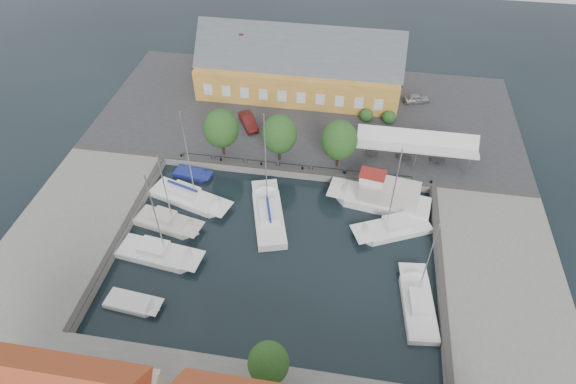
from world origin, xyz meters
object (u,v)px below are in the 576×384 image
object	(u,v)px
trawler	(383,198)
east_boat_c	(418,305)
car_red	(248,122)
car_silver	(417,98)
east_boat_a	(393,229)
warehouse	(295,68)
launch_sw	(133,304)
west_boat_a	(189,199)
west_boat_b	(168,223)
launch_nw	(193,175)
center_sailboat	(269,216)
tent_canopy	(417,143)
west_boat_c	(159,254)

from	to	relation	value
trawler	east_boat_c	distance (m)	13.54
car_red	east_boat_c	size ratio (longest dim) A/B	0.41
car_silver	east_boat_a	size ratio (longest dim) A/B	0.30
warehouse	east_boat_c	xyz separation A→B (m)	(16.70, -34.15, -4.17)
east_boat_c	launch_sw	xyz separation A→B (m)	(-26.18, -4.04, -0.17)
west_boat_a	car_silver	bearing A→B (deg)	41.78
warehouse	car_red	bearing A→B (deg)	-114.71
car_silver	west_boat_a	xyz separation A→B (m)	(-25.96, -23.19, -1.35)
west_boat_a	west_boat_b	distance (m)	4.20
launch_sw	trawler	bearing A→B (deg)	37.02
east_boat_c	launch_nw	xyz separation A→B (m)	(-26.22, 14.40, -0.17)
west_boat_b	trawler	bearing A→B (deg)	16.83
center_sailboat	west_boat_b	size ratio (longest dim) A/B	1.30
warehouse	east_boat_a	xyz separation A→B (m)	(14.40, -24.99, -4.17)
car_red	west_boat_b	world-z (taller)	west_boat_b
car_red	warehouse	bearing A→B (deg)	35.28
center_sailboat	car_silver	bearing A→B (deg)	56.15
east_boat_c	launch_sw	bearing A→B (deg)	-171.23
warehouse	tent_canopy	distance (m)	21.63
west_boat_b	car_silver	bearing A→B (deg)	45.20
center_sailboat	trawler	distance (m)	12.98
center_sailboat	west_boat_a	distance (m)	9.61
tent_canopy	east_boat_a	distance (m)	11.85
tent_canopy	west_boat_c	distance (m)	31.84
east_boat_a	west_boat_c	xyz separation A→B (m)	(-23.53, -7.31, -0.00)
west_boat_c	launch_nw	world-z (taller)	west_boat_c
center_sailboat	launch_sw	size ratio (longest dim) A/B	2.44
trawler	car_silver	bearing A→B (deg)	78.37
warehouse	west_boat_c	size ratio (longest dim) A/B	2.39
car_red	west_boat_a	bearing A→B (deg)	-135.86
tent_canopy	west_boat_b	distance (m)	30.05
east_boat_a	launch_nw	size ratio (longest dim) A/B	2.48
west_boat_a	launch_nw	size ratio (longest dim) A/B	2.67
trawler	west_boat_a	distance (m)	21.98
tent_canopy	west_boat_b	size ratio (longest dim) A/B	1.34
trawler	west_boat_b	size ratio (longest dim) A/B	1.13
trawler	west_boat_c	world-z (taller)	west_boat_c
trawler	launch_nw	xyz separation A→B (m)	(-22.70, 1.35, -0.93)
trawler	west_boat_c	bearing A→B (deg)	-153.34
west_boat_b	launch_sw	world-z (taller)	west_boat_b
launch_sw	east_boat_a	bearing A→B (deg)	28.93
car_red	east_boat_a	bearing A→B (deg)	-67.89
west_boat_a	center_sailboat	bearing A→B (deg)	-7.99
warehouse	car_red	xyz separation A→B (m)	(-4.67, -10.15, -2.69)
east_boat_c	center_sailboat	bearing A→B (deg)	150.71
west_boat_a	warehouse	bearing A→B (deg)	70.27
trawler	west_boat_b	distance (m)	23.91
tent_canopy	west_boat_b	bearing A→B (deg)	-151.70
east_boat_a	launch_sw	world-z (taller)	east_boat_a
tent_canopy	launch_sw	bearing A→B (deg)	-136.99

